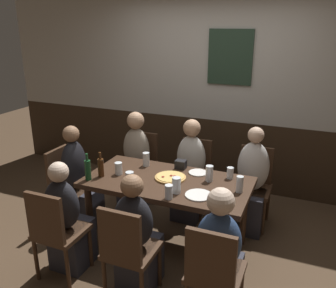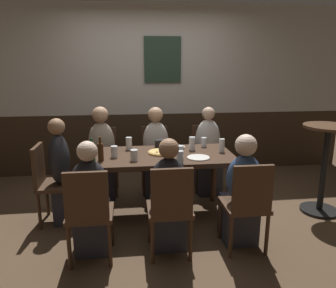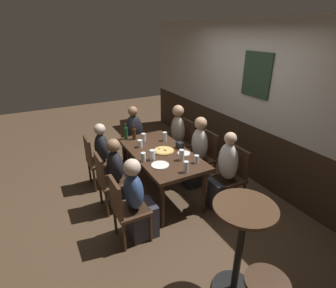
% 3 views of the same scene
% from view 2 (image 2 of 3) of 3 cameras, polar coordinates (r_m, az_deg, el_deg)
% --- Properties ---
extents(ground_plane, '(12.00, 12.00, 0.00)m').
position_cam_2_polar(ground_plane, '(3.85, -1.19, -12.48)').
color(ground_plane, '#4C3826').
extents(wall_back, '(6.40, 0.13, 2.60)m').
position_cam_2_polar(wall_back, '(5.11, -3.13, 9.33)').
color(wall_back, '#332316').
rests_on(wall_back, ground_plane).
extents(dining_table, '(1.61, 0.82, 0.74)m').
position_cam_2_polar(dining_table, '(3.61, -1.25, -3.18)').
color(dining_table, '#382316').
rests_on(dining_table, ground_plane).
extents(chair_head_west, '(0.40, 0.40, 0.88)m').
position_cam_2_polar(chair_head_west, '(3.75, -20.22, -5.92)').
color(chair_head_west, '#422B1C').
rests_on(chair_head_west, ground_plane).
extents(chair_mid_near, '(0.40, 0.40, 0.88)m').
position_cam_2_polar(chair_mid_near, '(2.90, 0.42, -10.95)').
color(chair_mid_near, '#422B1C').
rests_on(chair_mid_near, ground_plane).
extents(chair_left_near, '(0.40, 0.40, 0.88)m').
position_cam_2_polar(chair_left_near, '(2.90, -13.85, -11.35)').
color(chair_left_near, '#422B1C').
rests_on(chair_left_near, ground_plane).
extents(chair_left_far, '(0.40, 0.40, 0.88)m').
position_cam_2_polar(chair_left_far, '(4.45, -11.42, -2.23)').
color(chair_left_far, '#422B1C').
rests_on(chair_left_far, ground_plane).
extents(chair_right_near, '(0.40, 0.40, 0.88)m').
position_cam_2_polar(chair_right_near, '(3.06, 13.87, -9.96)').
color(chair_right_near, '#422B1C').
rests_on(chair_right_near, ground_plane).
extents(chair_mid_far, '(0.40, 0.40, 0.88)m').
position_cam_2_polar(chair_mid_far, '(4.44, -2.29, -1.96)').
color(chair_mid_far, '#422B1C').
rests_on(chair_mid_far, ground_plane).
extents(chair_right_far, '(0.40, 0.40, 0.88)m').
position_cam_2_polar(chair_right_far, '(4.55, 6.62, -1.66)').
color(chair_right_far, '#422B1C').
rests_on(chair_right_far, ground_plane).
extents(person_head_west, '(0.37, 0.34, 1.17)m').
position_cam_2_polar(person_head_west, '(3.72, -17.78, -6.01)').
color(person_head_west, '#2D2D38').
rests_on(person_head_west, ground_plane).
extents(person_mid_near, '(0.34, 0.37, 1.09)m').
position_cam_2_polar(person_mid_near, '(3.07, 0.02, -10.39)').
color(person_mid_near, '#2D2D38').
rests_on(person_mid_near, ground_plane).
extents(person_left_near, '(0.34, 0.37, 1.08)m').
position_cam_2_polar(person_left_near, '(3.07, -13.44, -10.81)').
color(person_left_near, '#2D2D38').
rests_on(person_left_near, ground_plane).
extents(person_left_far, '(0.34, 0.37, 1.19)m').
position_cam_2_polar(person_left_far, '(4.29, -11.59, -2.66)').
color(person_left_far, '#2D2D38').
rests_on(person_left_far, ground_plane).
extents(person_right_near, '(0.34, 0.37, 1.10)m').
position_cam_2_polar(person_right_near, '(3.21, 12.81, -9.31)').
color(person_right_near, '#2D2D38').
rests_on(person_right_near, ground_plane).
extents(person_mid_far, '(0.34, 0.37, 1.18)m').
position_cam_2_polar(person_mid_far, '(4.29, -2.12, -2.53)').
color(person_mid_far, '#2D2D38').
rests_on(person_mid_far, ground_plane).
extents(person_right_far, '(0.34, 0.37, 1.17)m').
position_cam_2_polar(person_right_far, '(4.40, 7.10, -2.33)').
color(person_right_far, '#2D2D38').
rests_on(person_right_far, ground_plane).
extents(pizza, '(0.31, 0.31, 0.03)m').
position_cam_2_polar(pizza, '(3.63, -1.15, -1.44)').
color(pizza, tan).
rests_on(pizza, dining_table).
extents(tumbler_short, '(0.06, 0.06, 0.15)m').
position_cam_2_polar(tumbler_short, '(3.72, 9.51, -0.41)').
color(tumbler_short, silver).
rests_on(tumbler_short, dining_table).
extents(beer_glass_tall, '(0.07, 0.07, 0.11)m').
position_cam_2_polar(beer_glass_tall, '(3.93, 6.38, 0.23)').
color(beer_glass_tall, silver).
rests_on(beer_glass_tall, dining_table).
extents(pint_glass_amber, '(0.07, 0.07, 0.16)m').
position_cam_2_polar(pint_glass_amber, '(3.76, 4.30, -0.06)').
color(pint_glass_amber, silver).
rests_on(pint_glass_amber, dining_table).
extents(beer_glass_half, '(0.07, 0.07, 0.12)m').
position_cam_2_polar(beer_glass_half, '(3.51, -9.50, -1.49)').
color(beer_glass_half, silver).
rests_on(beer_glass_half, dining_table).
extents(pint_glass_pale, '(0.08, 0.08, 0.12)m').
position_cam_2_polar(pint_glass_pale, '(3.36, -6.03, -2.10)').
color(pint_glass_pale, silver).
rests_on(pint_glass_pale, dining_table).
extents(pint_glass_stout, '(0.08, 0.08, 0.15)m').
position_cam_2_polar(pint_glass_stout, '(3.38, 2.13, -1.69)').
color(pint_glass_stout, silver).
rests_on(pint_glass_stout, dining_table).
extents(highball_clear, '(0.07, 0.07, 0.13)m').
position_cam_2_polar(highball_clear, '(3.26, 2.13, -2.47)').
color(highball_clear, silver).
rests_on(highball_clear, dining_table).
extents(tumbler_water, '(0.07, 0.07, 0.15)m').
position_cam_2_polar(tumbler_water, '(3.80, -6.94, 0.03)').
color(tumbler_water, silver).
rests_on(tumbler_water, dining_table).
extents(beer_bottle_green, '(0.06, 0.06, 0.27)m').
position_cam_2_polar(beer_bottle_green, '(3.29, -13.31, -1.74)').
color(beer_bottle_green, '#194723').
rests_on(beer_bottle_green, dining_table).
extents(beer_bottle_brown, '(0.06, 0.06, 0.25)m').
position_cam_2_polar(beer_bottle_brown, '(3.39, -11.87, -1.31)').
color(beer_bottle_brown, '#42230F').
rests_on(beer_bottle_brown, dining_table).
extents(plate_white_large, '(0.24, 0.24, 0.01)m').
position_cam_2_polar(plate_white_large, '(3.45, 5.42, -2.41)').
color(plate_white_large, white).
rests_on(plate_white_large, dining_table).
extents(plate_white_small, '(0.19, 0.19, 0.01)m').
position_cam_2_polar(plate_white_small, '(3.87, 1.63, -0.54)').
color(plate_white_small, white).
rests_on(plate_white_small, dining_table).
extents(condiment_caddy, '(0.11, 0.09, 0.09)m').
position_cam_2_polar(condiment_caddy, '(3.89, -1.50, 0.12)').
color(condiment_caddy, black).
rests_on(condiment_caddy, dining_table).
extents(side_bar_table, '(0.56, 0.56, 1.05)m').
position_cam_2_polar(side_bar_table, '(4.14, 26.07, -2.91)').
color(side_bar_table, black).
rests_on(side_bar_table, ground_plane).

